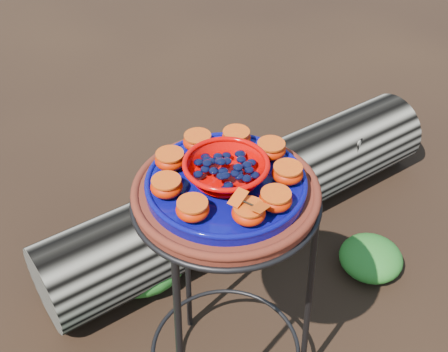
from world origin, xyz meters
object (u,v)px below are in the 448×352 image
red_bowl (226,171)px  driftwood_log (247,195)px  cobalt_plate (226,184)px  terracotta_saucer (226,194)px  plant_stand (226,303)px

red_bowl → driftwood_log: size_ratio=0.11×
cobalt_plate → red_bowl: red_bowl is taller
cobalt_plate → red_bowl: 0.03m
terracotta_saucer → cobalt_plate: cobalt_plate is taller
plant_stand → red_bowl: (0.00, 0.00, 0.43)m
plant_stand → cobalt_plate: 0.39m
plant_stand → cobalt_plate: (0.00, 0.00, 0.39)m
plant_stand → red_bowl: red_bowl is taller
terracotta_saucer → driftwood_log: terracotta_saucer is taller
red_bowl → terracotta_saucer: bearing=0.0°
driftwood_log → plant_stand: bearing=-127.6°
driftwood_log → cobalt_plate: bearing=-127.6°
cobalt_plate → red_bowl: bearing=0.0°
plant_stand → red_bowl: bearing=0.0°
terracotta_saucer → red_bowl: red_bowl is taller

